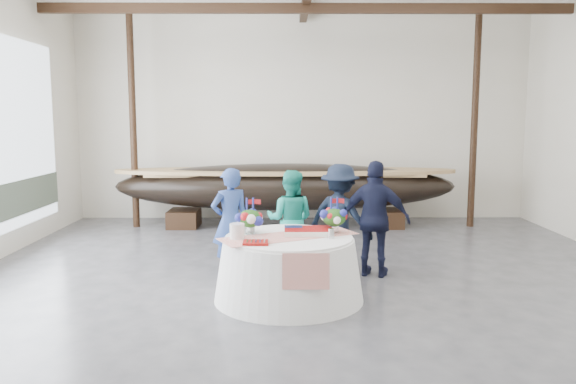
{
  "coord_description": "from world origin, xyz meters",
  "views": [
    {
      "loc": [
        -0.41,
        -6.62,
        2.27
      ],
      "look_at": [
        -0.35,
        1.62,
        1.17
      ],
      "focal_mm": 35.0,
      "sensor_mm": 36.0,
      "label": 1
    }
  ],
  "objects": [
    {
      "name": "floor",
      "position": [
        0.0,
        0.0,
        0.0
      ],
      "size": [
        10.0,
        12.0,
        0.01
      ],
      "primitive_type": "cube",
      "color": "#3D3D42",
      "rests_on": "ground"
    },
    {
      "name": "wall_back",
      "position": [
        0.0,
        6.0,
        2.25
      ],
      "size": [
        10.0,
        0.02,
        4.5
      ],
      "primitive_type": "cube",
      "color": "silver",
      "rests_on": "ground"
    },
    {
      "name": "longboat_display",
      "position": [
        -0.38,
        4.94,
        0.85
      ],
      "size": [
        7.07,
        1.41,
        1.33
      ],
      "color": "black",
      "rests_on": "ground"
    },
    {
      "name": "banquet_table",
      "position": [
        -0.35,
        0.22,
        0.4
      ],
      "size": [
        1.87,
        1.87,
        0.8
      ],
      "color": "white",
      "rests_on": "ground"
    },
    {
      "name": "tabletop_items",
      "position": [
        -0.36,
        0.35,
        0.95
      ],
      "size": [
        1.79,
        1.26,
        0.4
      ],
      "color": "red",
      "rests_on": "banquet_table"
    },
    {
      "name": "guest_woman_blue",
      "position": [
        -1.19,
        1.32,
        0.78
      ],
      "size": [
        0.68,
        0.59,
        1.56
      ],
      "primitive_type": "imported",
      "rotation": [
        0.0,
        0.0,
        3.62
      ],
      "color": "navy",
      "rests_on": "ground"
    },
    {
      "name": "guest_woman_teal",
      "position": [
        -0.32,
        1.67,
        0.75
      ],
      "size": [
        0.82,
        0.69,
        1.49
      ],
      "primitive_type": "imported",
      "rotation": [
        0.0,
        0.0,
        2.95
      ],
      "color": "teal",
      "rests_on": "ground"
    },
    {
      "name": "guest_man_left",
      "position": [
        0.42,
        1.61,
        0.79
      ],
      "size": [
        1.18,
        1.05,
        1.59
      ],
      "primitive_type": "imported",
      "rotation": [
        0.0,
        0.0,
        2.57
      ],
      "color": "black",
      "rests_on": "ground"
    },
    {
      "name": "guest_man_right",
      "position": [
        0.9,
        1.25,
        0.83
      ],
      "size": [
        1.06,
        0.73,
        1.67
      ],
      "primitive_type": "imported",
      "rotation": [
        0.0,
        0.0,
        2.78
      ],
      "color": "black",
      "rests_on": "ground"
    }
  ]
}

